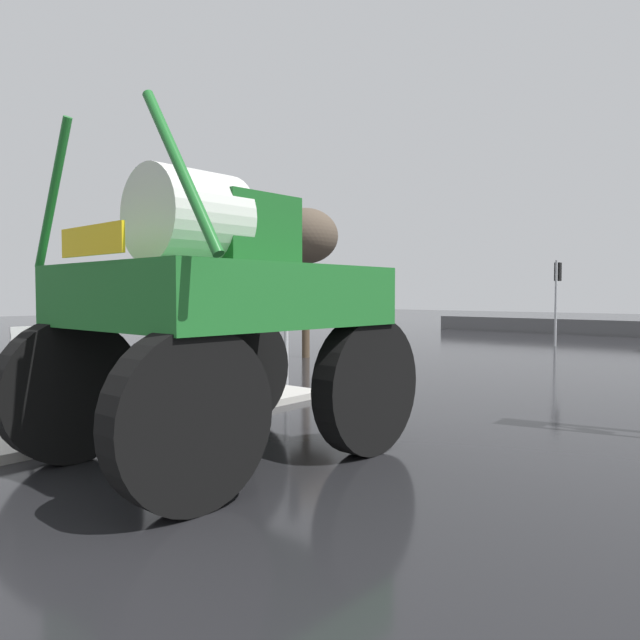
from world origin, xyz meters
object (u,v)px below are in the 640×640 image
lane_arrow_sign (30,361)px  traffic_signal_near_left (290,286)px  bare_tree_left (306,238)px  traffic_signal_far_right (557,284)px  oversize_sprayer (220,311)px

lane_arrow_sign → traffic_signal_near_left: bearing=96.4°
traffic_signal_near_left → bare_tree_left: bare_tree_left is taller
traffic_signal_near_left → traffic_signal_far_right: 16.58m
bare_tree_left → lane_arrow_sign: bearing=-67.9°
lane_arrow_sign → oversize_sprayer: 3.31m
oversize_sprayer → traffic_signal_far_right: 22.15m
lane_arrow_sign → traffic_signal_near_left: traffic_signal_near_left is taller
traffic_signal_near_left → lane_arrow_sign: bearing=-83.6°
traffic_signal_near_left → traffic_signal_far_right: traffic_signal_far_right is taller
lane_arrow_sign → traffic_signal_near_left: (-0.78, 6.94, 1.25)m
bare_tree_left → traffic_signal_near_left: bearing=-52.3°
bare_tree_left → traffic_signal_far_right: bearing=62.4°
lane_arrow_sign → traffic_signal_far_right: size_ratio=0.44×
oversize_sprayer → traffic_signal_near_left: (-3.65, 5.51, 0.45)m
oversize_sprayer → lane_arrow_sign: bearing=118.9°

